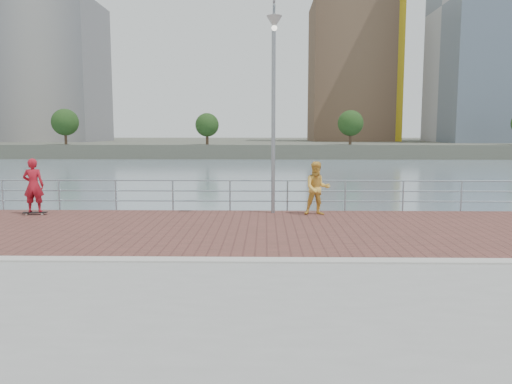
{
  "coord_description": "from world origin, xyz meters",
  "views": [
    {
      "loc": [
        0.24,
        -10.65,
        2.85
      ],
      "look_at": [
        0.0,
        2.0,
        1.3
      ],
      "focal_mm": 35.0,
      "sensor_mm": 36.0,
      "label": 1
    }
  ],
  "objects_px": {
    "skateboarder": "(33,185)",
    "bystander": "(317,188)",
    "guardrail": "(259,192)",
    "street_lamp": "(274,71)"
  },
  "relations": [
    {
      "from": "street_lamp",
      "to": "skateboarder",
      "type": "height_order",
      "value": "street_lamp"
    },
    {
      "from": "guardrail",
      "to": "skateboarder",
      "type": "distance_m",
      "value": 7.69
    },
    {
      "from": "guardrail",
      "to": "bystander",
      "type": "relative_size",
      "value": 21.6
    },
    {
      "from": "street_lamp",
      "to": "skateboarder",
      "type": "distance_m",
      "value": 8.95
    },
    {
      "from": "street_lamp",
      "to": "bystander",
      "type": "relative_size",
      "value": 3.73
    },
    {
      "from": "guardrail",
      "to": "bystander",
      "type": "xyz_separation_m",
      "value": [
        1.99,
        -0.86,
        0.23
      ]
    },
    {
      "from": "skateboarder",
      "to": "bystander",
      "type": "height_order",
      "value": "skateboarder"
    },
    {
      "from": "bystander",
      "to": "guardrail",
      "type": "bearing_deg",
      "value": 152.96
    },
    {
      "from": "guardrail",
      "to": "street_lamp",
      "type": "xyz_separation_m",
      "value": [
        0.51,
        -0.99,
        4.1
      ]
    },
    {
      "from": "guardrail",
      "to": "bystander",
      "type": "distance_m",
      "value": 2.18
    }
  ]
}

